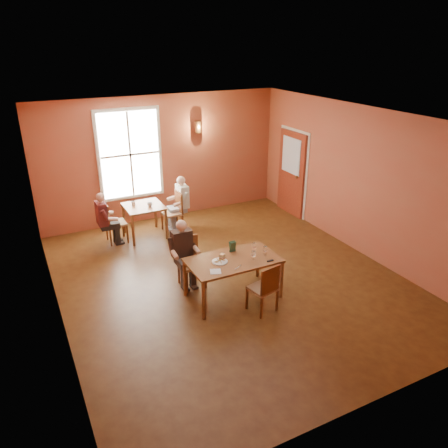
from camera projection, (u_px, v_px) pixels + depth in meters
name	position (u px, v px, depth m)	size (l,w,h in m)	color
ground	(229.00, 279.00, 8.25)	(6.00, 7.00, 0.01)	brown
wall_back	(163.00, 159.00, 10.53)	(6.00, 0.04, 3.00)	brown
wall_front	(375.00, 306.00, 4.79)	(6.00, 0.04, 3.00)	brown
wall_left	(48.00, 237.00, 6.42)	(0.04, 7.00, 3.00)	brown
wall_right	(360.00, 181.00, 8.89)	(0.04, 7.00, 3.00)	brown
ceiling	(230.00, 118.00, 7.06)	(6.00, 7.00, 0.04)	white
window	(130.00, 155.00, 10.08)	(1.36, 0.10, 1.96)	white
door	(291.00, 173.00, 10.94)	(0.12, 1.04, 2.10)	maroon
wall_sconce	(198.00, 127.00, 10.54)	(0.16, 0.16, 0.28)	brown
main_table	(233.00, 278.00, 7.56)	(1.56, 0.88, 0.73)	brown
chair_diner_main	(192.00, 263.00, 7.85)	(0.41, 0.41, 0.92)	brown
diner_main	(192.00, 257.00, 7.77)	(0.48, 0.48, 1.19)	black
chair_empty	(262.00, 287.00, 7.15)	(0.39, 0.39, 0.88)	#412316
plate_food	(220.00, 261.00, 7.32)	(0.27, 0.27, 0.03)	silver
sandwich	(222.00, 257.00, 7.38)	(0.08, 0.08, 0.10)	tan
goblet_a	(254.00, 247.00, 7.66)	(0.07, 0.07, 0.18)	white
goblet_b	(265.00, 250.00, 7.53)	(0.07, 0.07, 0.18)	white
goblet_c	(254.00, 255.00, 7.36)	(0.07, 0.07, 0.18)	white
menu_stand	(233.00, 246.00, 7.65)	(0.12, 0.06, 0.19)	#25452D
knife	(238.00, 267.00, 7.16)	(0.18, 0.01, 0.00)	silver
napkin	(216.00, 272.00, 7.03)	(0.17, 0.17, 0.01)	silver
sunglasses	(270.00, 261.00, 7.36)	(0.12, 0.04, 0.01)	black
second_table	(145.00, 221.00, 9.88)	(0.84, 0.84, 0.74)	brown
chair_diner_white	(172.00, 212.00, 10.11)	(0.41, 0.41, 0.93)	#512918
diner_white	(173.00, 206.00, 10.06)	(0.49, 0.49, 1.22)	white
chair_diner_maroon	(116.00, 222.00, 9.57)	(0.41, 0.41, 0.93)	#422115
diner_maroon	(114.00, 217.00, 9.51)	(0.47, 0.47, 1.17)	#561B1B
cup_a	(150.00, 204.00, 9.68)	(0.11, 0.11, 0.09)	white
cup_b	(133.00, 203.00, 9.76)	(0.09, 0.09, 0.09)	silver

